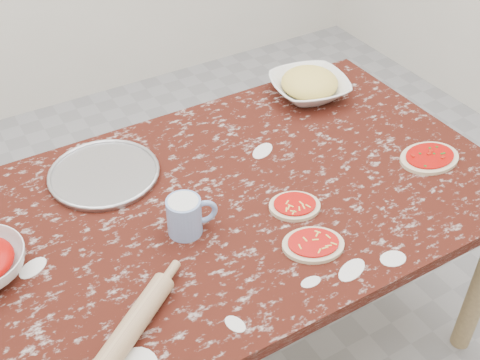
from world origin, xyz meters
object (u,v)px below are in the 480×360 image
object	(u,v)px
pizza_tray	(104,174)
cheese_bowl	(309,87)
rolling_pin	(134,323)
worktable	(240,213)
flour_mug	(186,215)

from	to	relation	value
pizza_tray	cheese_bowl	xyz separation A→B (m)	(0.82, 0.07, 0.03)
cheese_bowl	rolling_pin	distance (m)	1.17
pizza_tray	rolling_pin	world-z (taller)	rolling_pin
worktable	pizza_tray	size ratio (longest dim) A/B	4.78
cheese_bowl	pizza_tray	bearing A→B (deg)	-175.46
pizza_tray	flour_mug	xyz separation A→B (m)	(0.11, -0.35, 0.05)
worktable	cheese_bowl	distance (m)	0.62
cheese_bowl	rolling_pin	size ratio (longest dim) A/B	0.98
worktable	cheese_bowl	xyz separation A→B (m)	(0.50, 0.35, 0.12)
pizza_tray	flour_mug	distance (m)	0.37
worktable	rolling_pin	distance (m)	0.57
worktable	flour_mug	world-z (taller)	flour_mug
flour_mug	pizza_tray	bearing A→B (deg)	107.87
flour_mug	rolling_pin	world-z (taller)	flour_mug
worktable	cheese_bowl	bearing A→B (deg)	34.78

